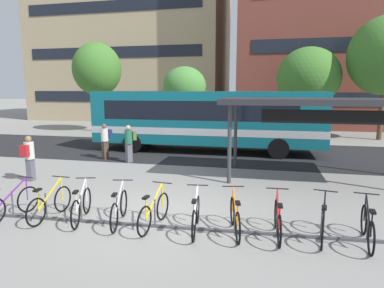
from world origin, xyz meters
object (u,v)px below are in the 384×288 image
(parked_bicycle_yellow_1, at_px, (50,204))
(street_tree_1, at_px, (308,77))
(parked_bicycle_yellow_4, at_px, (154,212))
(city_bus, at_px, (207,119))
(parked_bicycle_orange_6, at_px, (235,218))
(parked_bicycle_red_7, at_px, (278,221))
(parked_bicycle_white_5, at_px, (196,216))
(street_tree_3, at_px, (185,87))
(street_tree_2, at_px, (97,69))
(commuter_olive_pack_2, at_px, (129,141))
(parked_bicycle_white_2, at_px, (81,206))
(parked_bicycle_silver_3, at_px, (119,209))
(transit_shelter, at_px, (316,104))
(commuter_red_pack_1, at_px, (29,155))
(parked_bicycle_black_8, at_px, (323,223))
(parked_bicycle_black_9, at_px, (367,227))
(commuter_navy_pack_0, at_px, (105,139))

(parked_bicycle_yellow_1, distance_m, street_tree_1, 20.07)
(parked_bicycle_yellow_4, bearing_deg, city_bus, 8.86)
(parked_bicycle_yellow_1, bearing_deg, parked_bicycle_orange_6, -86.37)
(parked_bicycle_orange_6, distance_m, parked_bicycle_red_7, 0.95)
(parked_bicycle_white_5, bearing_deg, street_tree_3, 7.84)
(street_tree_2, bearing_deg, commuter_olive_pack_2, -55.83)
(parked_bicycle_white_2, distance_m, street_tree_3, 18.20)
(parked_bicycle_silver_3, distance_m, transit_shelter, 7.88)
(parked_bicycle_silver_3, relative_size, parked_bicycle_red_7, 0.98)
(parked_bicycle_white_5, relative_size, commuter_red_pack_1, 1.04)
(parked_bicycle_black_8, relative_size, commuter_olive_pack_2, 1.00)
(commuter_olive_pack_2, bearing_deg, street_tree_2, -111.93)
(parked_bicycle_black_9, relative_size, street_tree_3, 0.34)
(parked_bicycle_white_2, xyz_separation_m, street_tree_3, (-1.67, 17.85, 3.15))
(parked_bicycle_black_8, distance_m, commuter_olive_pack_2, 9.79)
(parked_bicycle_white_2, distance_m, commuter_olive_pack_2, 6.85)
(parked_bicycle_white_5, height_order, street_tree_1, street_tree_1)
(commuter_olive_pack_2, bearing_deg, parked_bicycle_white_5, 67.79)
(parked_bicycle_red_7, distance_m, commuter_navy_pack_0, 10.44)
(parked_bicycle_yellow_4, xyz_separation_m, parked_bicycle_orange_6, (1.93, 0.06, 0.00))
(parked_bicycle_yellow_4, height_order, street_tree_3, street_tree_3)
(parked_bicycle_red_7, relative_size, commuter_navy_pack_0, 1.02)
(parked_bicycle_silver_3, height_order, commuter_navy_pack_0, commuter_navy_pack_0)
(parked_bicycle_black_8, distance_m, commuter_navy_pack_0, 11.13)
(transit_shelter, height_order, commuter_navy_pack_0, transit_shelter)
(parked_bicycle_silver_3, xyz_separation_m, street_tree_1, (6.37, 17.85, 3.78))
(parked_bicycle_silver_3, distance_m, parked_bicycle_red_7, 3.78)
(parked_bicycle_silver_3, distance_m, parked_bicycle_black_8, 4.76)
(parked_bicycle_yellow_1, height_order, parked_bicycle_white_5, same)
(parked_bicycle_white_5, xyz_separation_m, street_tree_2, (-11.34, 16.78, 4.47))
(transit_shelter, bearing_deg, parked_bicycle_black_9, -85.45)
(parked_bicycle_black_8, bearing_deg, street_tree_2, 50.99)
(transit_shelter, bearing_deg, commuter_navy_pack_0, 169.56)
(parked_bicycle_orange_6, xyz_separation_m, street_tree_3, (-5.52, 17.78, 3.15))
(parked_bicycle_orange_6, bearing_deg, parked_bicycle_white_5, 83.46)
(parked_bicycle_yellow_4, bearing_deg, commuter_red_pack_1, 69.17)
(city_bus, bearing_deg, transit_shelter, -44.59)
(parked_bicycle_black_9, distance_m, transit_shelter, 5.83)
(street_tree_2, xyz_separation_m, street_tree_3, (6.72, 1.09, -1.32))
(parked_bicycle_black_8, height_order, commuter_navy_pack_0, commuter_navy_pack_0)
(street_tree_1, relative_size, street_tree_3, 1.24)
(street_tree_2, bearing_deg, commuter_red_pack_1, -71.66)
(parked_bicycle_orange_6, height_order, parked_bicycle_black_8, same)
(parked_bicycle_orange_6, xyz_separation_m, commuter_red_pack_1, (-7.67, 2.88, 0.56))
(parked_bicycle_yellow_4, bearing_deg, parked_bicycle_yellow_1, 97.15)
(parked_bicycle_red_7, distance_m, transit_shelter, 6.02)
(parked_bicycle_yellow_1, xyz_separation_m, street_tree_3, (-0.81, 17.89, 3.15))
(transit_shelter, xyz_separation_m, street_tree_3, (-7.88, 12.41, 0.75))
(transit_shelter, relative_size, commuter_red_pack_1, 4.06)
(parked_bicycle_red_7, xyz_separation_m, parked_bicycle_black_9, (1.85, 0.04, 0.00))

